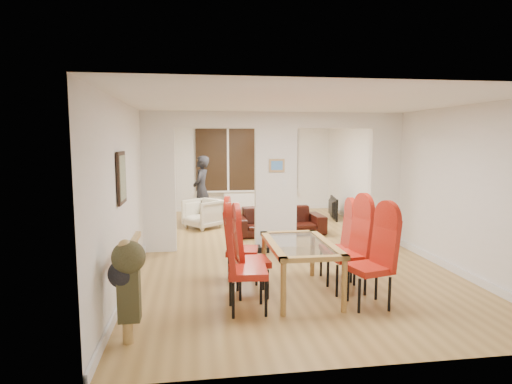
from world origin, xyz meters
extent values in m
cube|color=#A47E42|center=(0.00, 0.00, 0.00)|extent=(5.00, 9.00, 0.01)
cube|color=white|center=(0.00, 0.00, 1.30)|extent=(5.00, 0.18, 2.60)
cube|color=black|center=(0.00, 4.44, 1.50)|extent=(3.00, 0.08, 1.80)
cube|color=white|center=(0.00, 4.40, 0.30)|extent=(1.40, 0.08, 0.50)
sphere|color=orange|center=(0.30, 3.30, 2.15)|extent=(0.36, 0.36, 0.36)
cube|color=gray|center=(-2.47, -2.40, 1.60)|extent=(0.04, 0.52, 0.67)
cube|color=#4C8CD8|center=(0.00, -0.10, 1.60)|extent=(0.30, 0.03, 0.25)
imported|color=black|center=(0.29, 1.14, 0.29)|extent=(2.05, 0.90, 0.59)
imported|color=beige|center=(-1.36, 2.02, 0.34)|extent=(1.05, 1.05, 0.69)
imported|color=black|center=(-1.38, 2.63, 0.84)|extent=(0.71, 0.57, 1.69)
imported|color=black|center=(2.00, 2.76, 0.29)|extent=(1.00, 0.29, 0.57)
cylinder|color=#143F19|center=(0.42, 2.67, 0.35)|extent=(0.07, 0.07, 0.28)
imported|color=black|center=(0.63, 2.49, 0.24)|extent=(0.24, 0.24, 0.06)
camera|label=1|loc=(-1.54, -8.04, 2.08)|focal=30.00mm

